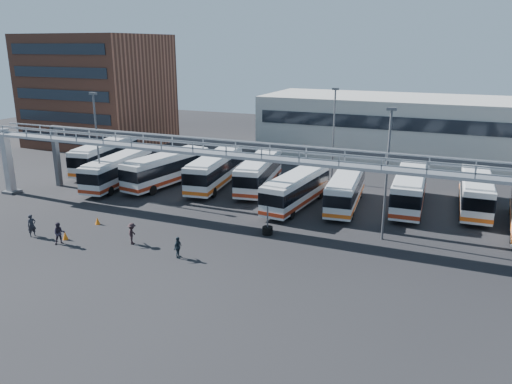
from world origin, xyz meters
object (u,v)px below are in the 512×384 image
at_px(pedestrian_d, 178,248).
at_px(cone_left, 65,236).
at_px(bus_7, 410,188).
at_px(bus_2, 167,168).
at_px(light_pole_mid, 387,168).
at_px(bus_0, 105,155).
at_px(bus_1, 118,170).
at_px(pedestrian_a, 32,225).
at_px(bus_5, 296,189).
at_px(light_pole_left, 97,139).
at_px(pedestrian_b, 59,233).
at_px(bus_8, 476,191).
at_px(pedestrian_c, 132,234).
at_px(light_pole_back, 334,130).
at_px(tire_stack, 268,230).
at_px(bus_4, 259,172).
at_px(bus_3, 215,170).
at_px(cone_right, 97,221).
at_px(bus_6, 346,189).

distance_m(pedestrian_d, cone_left, 9.94).
bearing_deg(bus_7, bus_2, -177.56).
bearing_deg(light_pole_mid, bus_0, 164.93).
xyz_separation_m(bus_1, pedestrian_a, (3.00, -14.58, -0.90)).
bearing_deg(bus_5, light_pole_mid, -24.42).
xyz_separation_m(light_pole_left, pedestrian_b, (5.67, -11.62, -4.86)).
relative_size(bus_7, bus_8, 1.02).
height_order(bus_0, pedestrian_c, bus_0).
xyz_separation_m(light_pole_mid, bus_8, (6.52, 10.46, -3.88)).
bearing_deg(light_pole_back, tire_stack, -91.87).
xyz_separation_m(bus_7, tire_stack, (-9.49, -11.52, -1.48)).
distance_m(pedestrian_a, pedestrian_b, 3.20).
bearing_deg(light_pole_back, bus_8, -17.37).
distance_m(light_pole_back, cone_left, 29.26).
bearing_deg(light_pole_back, pedestrian_d, -101.02).
bearing_deg(pedestrian_a, bus_8, -36.39).
relative_size(bus_4, tire_stack, 4.72).
relative_size(bus_3, bus_5, 1.08).
xyz_separation_m(light_pole_mid, bus_1, (-28.51, 4.35, -3.92)).
bearing_deg(bus_5, pedestrian_c, -116.84).
bearing_deg(bus_3, pedestrian_d, -78.05).
bearing_deg(cone_right, light_pole_left, 127.31).
relative_size(pedestrian_b, pedestrian_c, 1.04).
distance_m(bus_1, pedestrian_a, 14.91).
bearing_deg(bus_7, light_pole_left, -167.32).
relative_size(bus_1, pedestrian_c, 6.58).
relative_size(light_pole_left, bus_7, 0.91).
distance_m(bus_0, bus_3, 15.34).
distance_m(bus_0, bus_4, 19.89).
distance_m(bus_3, bus_6, 14.37).
relative_size(light_pole_mid, bus_8, 0.92).
bearing_deg(light_pole_mid, light_pole_left, 177.95).
relative_size(bus_2, bus_6, 1.10).
xyz_separation_m(bus_0, bus_7, (35.07, -0.26, -0.06)).
xyz_separation_m(light_pole_left, light_pole_mid, (28.00, -1.00, 0.00)).
distance_m(pedestrian_d, tire_stack, 7.89).
bearing_deg(light_pole_mid, bus_1, 171.32).
height_order(bus_6, cone_right, bus_6).
xyz_separation_m(bus_1, pedestrian_c, (11.23, -12.77, -0.97)).
distance_m(bus_7, bus_8, 5.81).
bearing_deg(bus_0, bus_1, -49.96).
bearing_deg(bus_3, bus_6, -12.73).
xyz_separation_m(light_pole_left, bus_0, (-6.16, 8.20, -3.79)).
bearing_deg(bus_0, pedestrian_c, -55.56).
bearing_deg(cone_right, bus_6, 35.22).
xyz_separation_m(pedestrian_d, tire_stack, (4.16, 6.70, -0.39)).
relative_size(light_pole_left, pedestrian_b, 5.89).
relative_size(bus_4, cone_left, 17.11).
bearing_deg(bus_6, cone_left, -142.91).
height_order(bus_1, pedestrian_d, bus_1).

